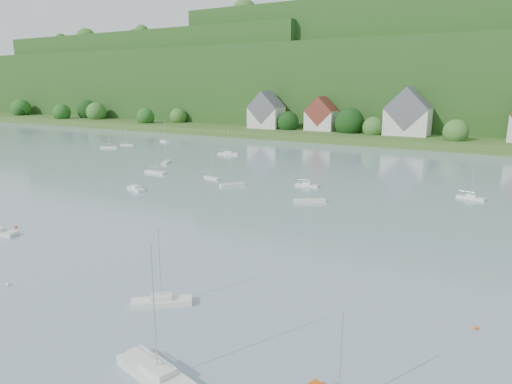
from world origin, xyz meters
TOP-DOWN VIEW (x-y plane):
  - far_shore_strip at (0.00, 200.00)m, footprint 600.00×60.00m
  - forested_ridge at (0.39, 268.57)m, footprint 620.00×181.22m
  - village_building_0 at (-55.00, 187.00)m, footprint 14.00×10.40m
  - village_building_1 at (-30.00, 189.00)m, footprint 12.00×9.36m
  - village_building_2 at (5.00, 188.00)m, footprint 16.00×11.44m
  - near_sailboat_3 at (11.91, 41.84)m, footprint 5.85×5.07m
  - near_sailboat_4 at (19.78, 32.46)m, footprint 8.38×4.13m
  - mooring_buoy_1 at (-6.01, 36.83)m, footprint 0.47×0.47m
  - mooring_buoy_2 at (39.99, 52.56)m, footprint 0.41×0.41m
  - mooring_buoy_3 at (-24.96, 50.03)m, footprint 0.46×0.46m
  - far_sailboat_cluster at (-1.84, 112.61)m, footprint 181.78×70.38m

SIDE VIEW (x-z plane):
  - mooring_buoy_1 at x=-6.01m, z-range -0.24..0.24m
  - mooring_buoy_2 at x=39.99m, z-range -0.21..0.21m
  - mooring_buoy_3 at x=-24.96m, z-range -0.23..0.23m
  - far_sailboat_cluster at x=-1.84m, z-range -3.99..4.72m
  - near_sailboat_3 at x=11.91m, z-range -3.67..4.55m
  - near_sailboat_4 at x=19.78m, z-range -4.93..5.97m
  - far_shore_strip at x=0.00m, z-range 0.00..3.00m
  - village_building_1 at x=-30.00m, z-range 1.75..15.75m
  - village_building_0 at x=-55.00m, z-range 1.51..17.51m
  - village_building_2 at x=5.00m, z-range 1.27..19.27m
  - forested_ridge at x=0.39m, z-range -12.06..57.83m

